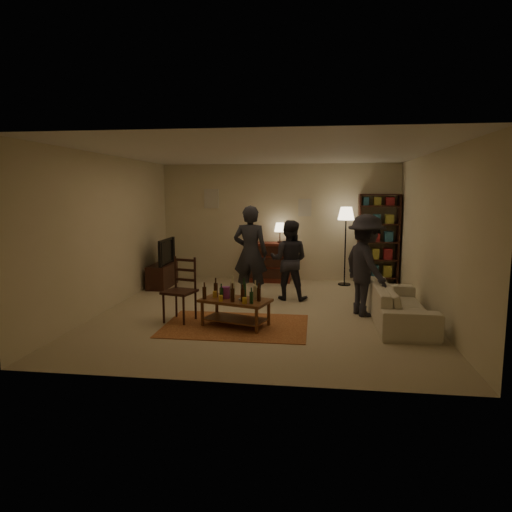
% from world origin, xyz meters
% --- Properties ---
extents(floor, '(6.00, 6.00, 0.00)m').
position_xyz_m(floor, '(0.00, 0.00, 0.00)').
color(floor, '#C6B793').
rests_on(floor, ground).
extents(room_shell, '(6.00, 6.00, 6.00)m').
position_xyz_m(room_shell, '(-0.65, 2.98, 1.81)').
color(room_shell, beige).
rests_on(room_shell, ground).
extents(rug, '(2.20, 1.50, 0.01)m').
position_xyz_m(rug, '(-0.34, -0.91, 0.01)').
color(rug, brown).
rests_on(rug, ground).
extents(coffee_table, '(1.16, 0.85, 0.77)m').
position_xyz_m(coffee_table, '(-0.35, -0.91, 0.38)').
color(coffee_table, brown).
rests_on(coffee_table, ground).
extents(dining_chair, '(0.55, 0.55, 1.04)m').
position_xyz_m(dining_chair, '(-1.25, -0.70, 0.55)').
color(dining_chair, '#321910').
rests_on(dining_chair, ground).
extents(tv_stand, '(0.40, 1.00, 1.06)m').
position_xyz_m(tv_stand, '(-2.44, 1.80, 0.38)').
color(tv_stand, '#321910').
rests_on(tv_stand, ground).
extents(dresser, '(1.00, 0.50, 1.36)m').
position_xyz_m(dresser, '(-0.19, 2.71, 0.48)').
color(dresser, maroon).
rests_on(dresser, ground).
extents(bookshelf, '(0.90, 0.34, 2.02)m').
position_xyz_m(bookshelf, '(2.25, 2.78, 1.03)').
color(bookshelf, '#321910').
rests_on(bookshelf, ground).
extents(floor_lamp, '(0.36, 0.36, 1.73)m').
position_xyz_m(floor_lamp, '(1.51, 2.52, 1.47)').
color(floor_lamp, black).
rests_on(floor_lamp, ground).
extents(sofa, '(0.81, 2.08, 0.61)m').
position_xyz_m(sofa, '(2.20, -0.40, 0.30)').
color(sofa, beige).
rests_on(sofa, ground).
extents(person_left, '(0.70, 0.50, 1.81)m').
position_xyz_m(person_left, '(-0.36, 0.84, 0.91)').
color(person_left, '#212228').
rests_on(person_left, ground).
extents(person_right, '(0.81, 0.67, 1.53)m').
position_xyz_m(person_right, '(0.36, 0.99, 0.76)').
color(person_right, '#26262D').
rests_on(person_right, ground).
extents(person_by_sofa, '(1.02, 1.26, 1.70)m').
position_xyz_m(person_by_sofa, '(1.70, 0.02, 0.85)').
color(person_by_sofa, '#25252C').
rests_on(person_by_sofa, ground).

